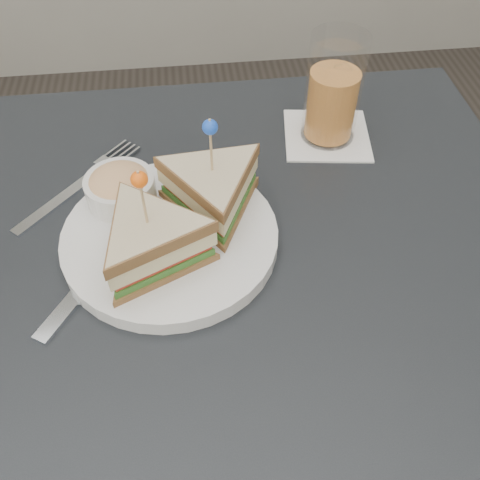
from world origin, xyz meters
name	(u,v)px	position (x,y,z in m)	size (l,w,h in m)	color
table	(233,314)	(0.00, 0.00, 0.67)	(0.80, 0.80, 0.75)	black
plate_meal	(174,217)	(-0.06, 0.06, 0.79)	(0.30, 0.28, 0.15)	white
cutlery_fork	(84,181)	(-0.18, 0.18, 0.75)	(0.16, 0.17, 0.01)	white
cutlery_knife	(102,265)	(-0.15, 0.03, 0.75)	(0.15, 0.22, 0.01)	white
drink_set	(333,95)	(0.16, 0.24, 0.82)	(0.14, 0.14, 0.15)	white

